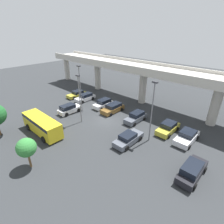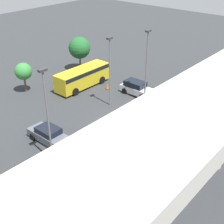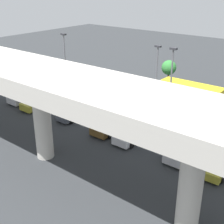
# 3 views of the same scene
# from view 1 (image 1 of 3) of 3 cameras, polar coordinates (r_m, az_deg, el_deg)

# --- Properties ---
(ground_plane) EXTENTS (116.75, 116.75, 0.00)m
(ground_plane) POSITION_cam_1_polar(r_m,az_deg,el_deg) (30.23, -1.99, -2.67)
(ground_plane) COLOR #2D3033
(highway_overpass) EXTENTS (55.97, 6.49, 8.06)m
(highway_overpass) POSITION_cam_1_polar(r_m,az_deg,el_deg) (35.93, 10.40, 12.60)
(highway_overpass) COLOR #BCB7AD
(highway_overpass) RESTS_ON ground_plane
(parked_car_0) EXTENTS (2.12, 4.60, 1.42)m
(parked_car_0) POSITION_cam_1_polar(r_m,az_deg,el_deg) (41.02, -11.36, 5.78)
(parked_car_0) COLOR gold
(parked_car_0) RESTS_ON ground_plane
(parked_car_1) EXTENTS (1.97, 4.59, 1.55)m
(parked_car_1) POSITION_cam_1_polar(r_m,az_deg,el_deg) (38.51, -8.70, 4.76)
(parked_car_1) COLOR silver
(parked_car_1) RESTS_ON ground_plane
(parked_car_2) EXTENTS (2.03, 4.33, 1.67)m
(parked_car_2) POSITION_cam_1_polar(r_m,az_deg,el_deg) (33.39, -13.81, 0.99)
(parked_car_2) COLOR silver
(parked_car_2) RESTS_ON ground_plane
(parked_car_3) EXTENTS (2.00, 4.36, 1.64)m
(parked_car_3) POSITION_cam_1_polar(r_m,az_deg,el_deg) (34.86, -2.80, 2.80)
(parked_car_3) COLOR silver
(parked_car_3) RESTS_ON ground_plane
(parked_car_4) EXTENTS (2.18, 4.81, 1.60)m
(parked_car_4) POSITION_cam_1_polar(r_m,az_deg,el_deg) (32.82, 0.30, 1.29)
(parked_car_4) COLOR brown
(parked_car_4) RESTS_ON ground_plane
(parked_car_5) EXTENTS (1.97, 4.49, 1.61)m
(parked_car_5) POSITION_cam_1_polar(r_m,az_deg,el_deg) (29.85, 7.80, -1.67)
(parked_car_5) COLOR #515660
(parked_car_5) RESTS_ON ground_plane
(parked_car_6) EXTENTS (2.07, 4.85, 1.50)m
(parked_car_6) POSITION_cam_1_polar(r_m,az_deg,el_deg) (24.34, 5.34, -8.65)
(parked_car_6) COLOR #515660
(parked_car_6) RESTS_ON ground_plane
(parked_car_7) EXTENTS (2.11, 4.60, 1.64)m
(parked_car_7) POSITION_cam_1_polar(r_m,az_deg,el_deg) (27.89, 17.82, -4.92)
(parked_car_7) COLOR gold
(parked_car_7) RESTS_ON ground_plane
(parked_car_8) EXTENTS (2.26, 4.74, 1.58)m
(parked_car_8) POSITION_cam_1_polar(r_m,az_deg,el_deg) (26.72, 23.24, -7.42)
(parked_car_8) COLOR silver
(parked_car_8) RESTS_ON ground_plane
(parked_car_9) EXTENTS (2.03, 4.89, 1.71)m
(parked_car_9) POSITION_cam_1_polar(r_m,az_deg,el_deg) (21.26, 24.66, -16.99)
(parked_car_9) COLOR black
(parked_car_9) RESTS_ON ground_plane
(shuttle_bus) EXTENTS (7.93, 2.61, 2.50)m
(shuttle_bus) POSITION_cam_1_polar(r_m,az_deg,el_deg) (28.05, -21.97, -3.66)
(shuttle_bus) COLOR gold
(shuttle_bus) RESTS_ON ground_plane
(lamp_post_near_aisle) EXTENTS (0.70, 0.35, 8.05)m
(lamp_post_near_aisle) POSITION_cam_1_polar(r_m,az_deg,el_deg) (28.19, -10.58, 5.24)
(lamp_post_near_aisle) COLOR slate
(lamp_post_near_aisle) RESTS_ON ground_plane
(lamp_post_mid_lot) EXTENTS (0.70, 0.35, 8.59)m
(lamp_post_mid_lot) POSITION_cam_1_polar(r_m,az_deg,el_deg) (23.24, 12.99, 1.15)
(lamp_post_mid_lot) COLOR slate
(lamp_post_mid_lot) RESTS_ON ground_plane
(lamp_post_by_overpass) EXTENTS (0.70, 0.35, 8.63)m
(lamp_post_by_overpass) POSITION_cam_1_polar(r_m,az_deg,el_deg) (32.05, -10.36, 8.38)
(lamp_post_by_overpass) COLOR slate
(lamp_post_by_overpass) RESTS_ON ground_plane
(tree_front_right) EXTENTS (2.15, 2.15, 3.79)m
(tree_front_right) POSITION_cam_1_polar(r_m,az_deg,el_deg) (21.46, -26.19, -10.43)
(tree_front_right) COLOR brown
(tree_front_right) RESTS_ON ground_plane
(traffic_cone) EXTENTS (0.44, 0.44, 0.70)m
(traffic_cone) POSITION_cam_1_polar(r_m,az_deg,el_deg) (30.93, -18.17, -2.67)
(traffic_cone) COLOR black
(traffic_cone) RESTS_ON ground_plane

